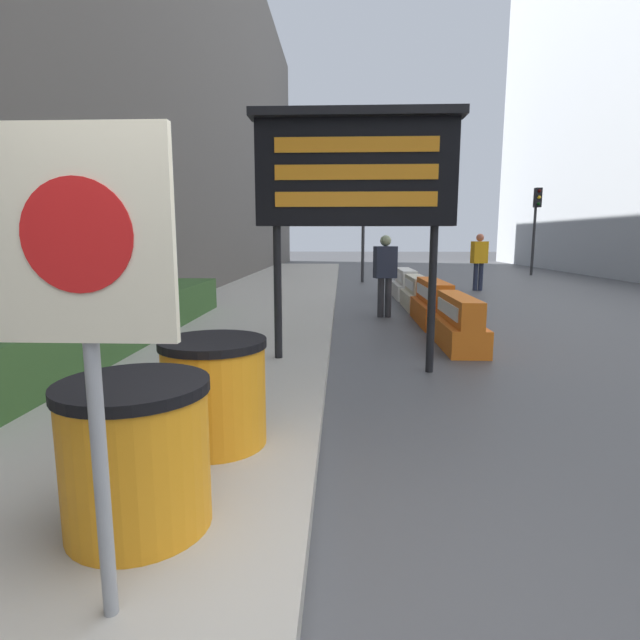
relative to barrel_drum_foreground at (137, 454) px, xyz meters
The scene contains 16 objects.
ground_plane 1.20m from the barrel_drum_foreground, 30.13° to the right, with size 120.00×120.00×0.00m, color #474749.
building_left_facade 11.51m from the barrel_drum_foreground, 107.67° to the left, with size 0.40×50.40×13.42m.
hedge_strip 5.07m from the barrel_drum_foreground, 115.12° to the left, with size 0.90×7.76×0.64m.
barrel_drum_foreground is the anchor object (origin of this frame).
barrel_drum_middle 1.10m from the barrel_drum_foreground, 82.83° to the left, with size 0.79×0.79×0.80m.
warning_sign 1.19m from the barrel_drum_foreground, 78.51° to the right, with size 0.69×0.08×1.93m.
message_board 4.43m from the barrel_drum_foreground, 71.97° to the left, with size 2.54×0.36×3.19m.
jersey_barrier_orange_near 6.05m from the barrel_drum_foreground, 61.32° to the left, with size 0.57×1.78×0.81m.
jersey_barrier_orange_far 8.03m from the barrel_drum_foreground, 68.80° to the left, with size 0.63×2.04×0.86m.
jersey_barrier_cream 10.10m from the barrel_drum_foreground, 73.30° to the left, with size 0.61×1.77×0.78m.
jersey_barrier_white 12.20m from the barrel_drum_foreground, 76.23° to the left, with size 0.65×1.98×0.81m.
traffic_cone_near 11.76m from the barrel_drum_foreground, 76.49° to the left, with size 0.31×0.31×0.55m.
traffic_light_near_curb 17.01m from the barrel_drum_foreground, 83.57° to the left, with size 0.28×0.45×4.40m.
traffic_light_far_side 22.92m from the barrel_drum_foreground, 64.76° to the left, with size 0.28×0.45×3.87m.
pedestrian_worker 8.53m from the barrel_drum_foreground, 76.38° to the left, with size 0.51×0.37×1.75m.
pedestrian_passerby 15.00m from the barrel_drum_foreground, 68.45° to the left, with size 0.53×0.38×1.82m.
Camera 1 is at (0.17, -1.91, 1.70)m, focal length 28.00 mm.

